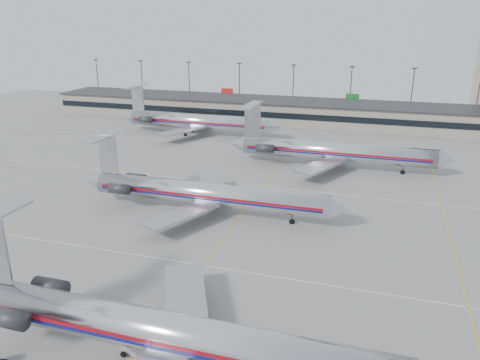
% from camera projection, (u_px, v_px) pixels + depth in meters
% --- Properties ---
extents(ground, '(260.00, 260.00, 0.00)m').
position_uv_depth(ground, '(168.00, 311.00, 48.53)').
color(ground, gray).
rests_on(ground, ground).
extents(apron_markings, '(160.00, 0.15, 0.02)m').
position_uv_depth(apron_markings, '(203.00, 265.00, 57.56)').
color(apron_markings, silver).
rests_on(apron_markings, ground).
extents(terminal, '(162.00, 17.00, 6.25)m').
position_uv_depth(terminal, '(314.00, 112.00, 136.00)').
color(terminal, gray).
rests_on(terminal, ground).
extents(light_mast_row, '(163.60, 0.40, 15.28)m').
position_uv_depth(light_mast_row, '(321.00, 87.00, 146.91)').
color(light_mast_row, '#38383D').
rests_on(light_mast_row, ground).
extents(jet_foreground, '(45.48, 26.78, 11.91)m').
position_uv_depth(jet_foreground, '(163.00, 331.00, 39.95)').
color(jet_foreground, silver).
rests_on(jet_foreground, ground).
extents(jet_second_row, '(43.71, 25.74, 11.44)m').
position_uv_depth(jet_second_row, '(203.00, 193.00, 72.13)').
color(jet_second_row, silver).
rests_on(jet_second_row, ground).
extents(jet_third_row, '(44.96, 27.66, 12.29)m').
position_uv_depth(jet_third_row, '(331.00, 151.00, 94.37)').
color(jet_third_row, silver).
rests_on(jet_third_row, ground).
extents(jet_back_row, '(44.80, 27.55, 12.25)m').
position_uv_depth(jet_back_row, '(196.00, 121.00, 121.92)').
color(jet_back_row, silver).
rests_on(jet_back_row, ground).
extents(belt_loader, '(4.74, 2.70, 2.43)m').
position_uv_depth(belt_loader, '(141.00, 350.00, 41.85)').
color(belt_loader, gray).
rests_on(belt_loader, ground).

